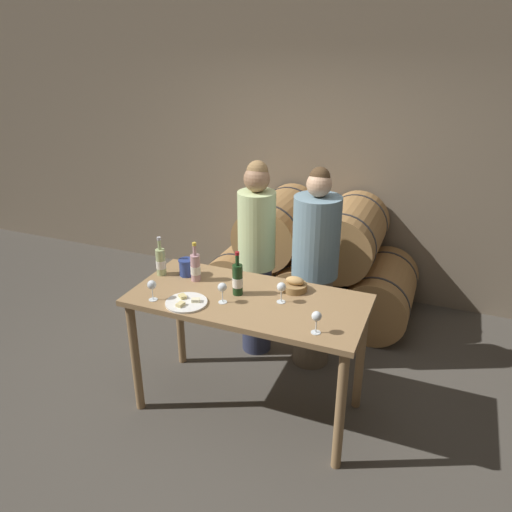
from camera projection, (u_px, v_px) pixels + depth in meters
name	position (u px, v px, depth m)	size (l,w,h in m)	color
ground_plane	(249.00, 406.00, 3.78)	(10.00, 10.00, 0.00)	#4C473F
stone_wall_back	(333.00, 142.00, 5.02)	(10.00, 0.12, 3.20)	#7F705B
barrel_stack	(311.00, 262.00, 4.94)	(2.02, 0.97, 1.17)	#A87A47
tasting_table	(248.00, 314.00, 3.46)	(1.62, 0.75, 0.93)	#99754C
person_left	(257.00, 258.00, 4.14)	(0.31, 0.31, 1.70)	#2D334C
person_right	(315.00, 271.00, 3.98)	(0.37, 0.37, 1.69)	#756651
wine_bottle_red	(238.00, 279.00, 3.41)	(0.07, 0.07, 0.32)	#193819
wine_bottle_white	(161.00, 262.00, 3.70)	(0.07, 0.07, 0.30)	#ADBC7F
wine_bottle_rose	(195.00, 267.00, 3.61)	(0.07, 0.07, 0.30)	#BC8E93
blue_crock	(186.00, 267.00, 3.70)	(0.11, 0.11, 0.13)	navy
bread_basket	(295.00, 285.00, 3.49)	(0.17, 0.17, 0.11)	olive
cheese_plate	(186.00, 302.00, 3.33)	(0.28, 0.28, 0.04)	white
wine_glass_far_left	(152.00, 286.00, 3.33)	(0.06, 0.06, 0.15)	white
wine_glass_left	(222.00, 288.00, 3.30)	(0.06, 0.06, 0.15)	white
wine_glass_center	(281.00, 288.00, 3.31)	(0.06, 0.06, 0.15)	white
wine_glass_right	(317.00, 317.00, 2.96)	(0.06, 0.06, 0.15)	white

